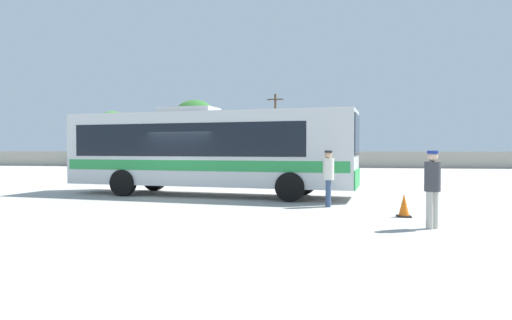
# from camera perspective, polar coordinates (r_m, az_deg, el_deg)

# --- Properties ---
(ground_plane) EXTENTS (300.00, 300.00, 0.00)m
(ground_plane) POSITION_cam_1_polar(r_m,az_deg,el_deg) (27.24, -2.73, -2.49)
(ground_plane) COLOR #A3A099
(perimeter_wall) EXTENTS (80.00, 0.30, 1.62)m
(perimeter_wall) POSITION_cam_1_polar(r_m,az_deg,el_deg) (45.46, 1.90, 0.09)
(perimeter_wall) COLOR #9E998C
(perimeter_wall) RESTS_ON ground_plane
(coach_bus_silver_green) EXTENTS (11.77, 4.11, 3.52)m
(coach_bus_silver_green) POSITION_cam_1_polar(r_m,az_deg,el_deg) (17.80, -6.41, 1.50)
(coach_bus_silver_green) COLOR silver
(coach_bus_silver_green) RESTS_ON ground_plane
(attendant_by_bus_door) EXTENTS (0.40, 0.40, 1.81)m
(attendant_by_bus_door) POSITION_cam_1_polar(r_m,az_deg,el_deg) (14.37, 9.31, -1.88)
(attendant_by_bus_door) COLOR #33476B
(attendant_by_bus_door) RESTS_ON ground_plane
(passenger_waiting_on_apron) EXTENTS (0.50, 0.50, 1.81)m
(passenger_waiting_on_apron) POSITION_cam_1_polar(r_m,az_deg,el_deg) (11.04, 21.76, -2.92)
(passenger_waiting_on_apron) COLOR #B7B2A8
(passenger_waiting_on_apron) RESTS_ON ground_plane
(parked_car_leftmost_red) EXTENTS (4.12, 2.04, 1.45)m
(parked_car_leftmost_red) POSITION_cam_1_polar(r_m,az_deg,el_deg) (44.77, -14.97, -0.03)
(parked_car_leftmost_red) COLOR red
(parked_car_leftmost_red) RESTS_ON ground_plane
(parked_car_second_dark_blue) EXTENTS (4.25, 2.20, 1.54)m
(parked_car_second_dark_blue) POSITION_cam_1_polar(r_m,az_deg,el_deg) (43.56, -7.34, 0.02)
(parked_car_second_dark_blue) COLOR navy
(parked_car_second_dark_blue) RESTS_ON ground_plane
(parked_car_third_red) EXTENTS (4.44, 2.04, 1.46)m
(parked_car_third_red) POSITION_cam_1_polar(r_m,az_deg,el_deg) (41.54, -0.52, -0.08)
(parked_car_third_red) COLOR red
(parked_car_third_red) RESTS_ON ground_plane
(utility_pole_near) EXTENTS (1.80, 0.29, 7.96)m
(utility_pole_near) POSITION_cam_1_polar(r_m,az_deg,el_deg) (49.16, 2.50, 4.10)
(utility_pole_near) COLOR #4C3823
(utility_pole_near) RESTS_ON ground_plane
(roadside_tree_left) EXTENTS (3.30, 3.30, 6.17)m
(roadside_tree_left) POSITION_cam_1_polar(r_m,az_deg,el_deg) (52.95, -18.01, 4.46)
(roadside_tree_left) COLOR brown
(roadside_tree_left) RESTS_ON ground_plane
(roadside_tree_midleft) EXTENTS (4.86, 4.86, 7.40)m
(roadside_tree_midleft) POSITION_cam_1_polar(r_m,az_deg,el_deg) (50.49, -7.88, 5.33)
(roadside_tree_midleft) COLOR brown
(roadside_tree_midleft) RESTS_ON ground_plane
(traffic_cone_on_apron) EXTENTS (0.36, 0.36, 0.64)m
(traffic_cone_on_apron) POSITION_cam_1_polar(r_m,az_deg,el_deg) (12.77, 18.51, -5.59)
(traffic_cone_on_apron) COLOR black
(traffic_cone_on_apron) RESTS_ON ground_plane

